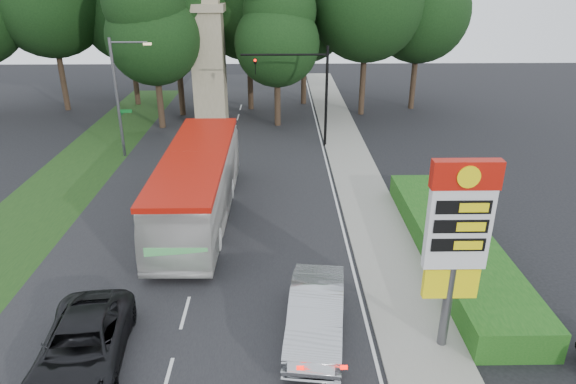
{
  "coord_description": "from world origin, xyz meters",
  "views": [
    {
      "loc": [
        3.63,
        -12.11,
        12.01
      ],
      "look_at": [
        4.03,
        10.41,
        2.2
      ],
      "focal_mm": 32.0,
      "sensor_mm": 36.0,
      "label": 1
    }
  ],
  "objects_px": {
    "monument": "(209,62)",
    "sedan_silver": "(316,314)",
    "traffic_signal_mast": "(308,83)",
    "transit_bus": "(198,186)",
    "streetlight_signs": "(120,93)",
    "gas_station_pylon": "(458,232)",
    "suv_charcoal": "(83,346)"
  },
  "relations": [
    {
      "from": "suv_charcoal",
      "to": "monument",
      "type": "bearing_deg",
      "value": 82.58
    },
    {
      "from": "streetlight_signs",
      "to": "sedan_silver",
      "type": "height_order",
      "value": "streetlight_signs"
    },
    {
      "from": "monument",
      "to": "traffic_signal_mast",
      "type": "bearing_deg",
      "value": -38.0
    },
    {
      "from": "monument",
      "to": "sedan_silver",
      "type": "height_order",
      "value": "monument"
    },
    {
      "from": "gas_station_pylon",
      "to": "transit_bus",
      "type": "bearing_deg",
      "value": 133.75
    },
    {
      "from": "monument",
      "to": "streetlight_signs",
      "type": "bearing_deg",
      "value": -121.97
    },
    {
      "from": "suv_charcoal",
      "to": "transit_bus",
      "type": "bearing_deg",
      "value": 72.58
    },
    {
      "from": "traffic_signal_mast",
      "to": "sedan_silver",
      "type": "relative_size",
      "value": 1.33
    },
    {
      "from": "streetlight_signs",
      "to": "transit_bus",
      "type": "relative_size",
      "value": 0.62
    },
    {
      "from": "streetlight_signs",
      "to": "suv_charcoal",
      "type": "height_order",
      "value": "streetlight_signs"
    },
    {
      "from": "gas_station_pylon",
      "to": "transit_bus",
      "type": "height_order",
      "value": "gas_station_pylon"
    },
    {
      "from": "suv_charcoal",
      "to": "gas_station_pylon",
      "type": "bearing_deg",
      "value": -2.24
    },
    {
      "from": "streetlight_signs",
      "to": "monument",
      "type": "relative_size",
      "value": 0.8
    },
    {
      "from": "traffic_signal_mast",
      "to": "streetlight_signs",
      "type": "relative_size",
      "value": 0.9
    },
    {
      "from": "traffic_signal_mast",
      "to": "transit_bus",
      "type": "xyz_separation_m",
      "value": [
        -6.24,
        -11.82,
        -2.88
      ]
    },
    {
      "from": "transit_bus",
      "to": "sedan_silver",
      "type": "distance_m",
      "value": 10.98
    },
    {
      "from": "streetlight_signs",
      "to": "monument",
      "type": "xyz_separation_m",
      "value": [
        4.99,
        7.99,
        0.67
      ]
    },
    {
      "from": "streetlight_signs",
      "to": "suv_charcoal",
      "type": "xyz_separation_m",
      "value": [
        4.19,
        -20.77,
        -3.65
      ]
    },
    {
      "from": "gas_station_pylon",
      "to": "sedan_silver",
      "type": "distance_m",
      "value": 5.64
    },
    {
      "from": "sedan_silver",
      "to": "suv_charcoal",
      "type": "xyz_separation_m",
      "value": [
        -7.67,
        -1.44,
        -0.1
      ]
    },
    {
      "from": "gas_station_pylon",
      "to": "suv_charcoal",
      "type": "relative_size",
      "value": 1.2
    },
    {
      "from": "transit_bus",
      "to": "gas_station_pylon",
      "type": "bearing_deg",
      "value": -45.34
    },
    {
      "from": "gas_station_pylon",
      "to": "suv_charcoal",
      "type": "xyz_separation_m",
      "value": [
        -12.0,
        -0.75,
        -3.66
      ]
    },
    {
      "from": "streetlight_signs",
      "to": "traffic_signal_mast",
      "type": "bearing_deg",
      "value": 8.92
    },
    {
      "from": "streetlight_signs",
      "to": "monument",
      "type": "height_order",
      "value": "monument"
    },
    {
      "from": "monument",
      "to": "suv_charcoal",
      "type": "bearing_deg",
      "value": -91.59
    },
    {
      "from": "traffic_signal_mast",
      "to": "monument",
      "type": "xyz_separation_m",
      "value": [
        -7.68,
        6.0,
        0.43
      ]
    },
    {
      "from": "monument",
      "to": "transit_bus",
      "type": "relative_size",
      "value": 0.78
    },
    {
      "from": "monument",
      "to": "sedan_silver",
      "type": "distance_m",
      "value": 28.48
    },
    {
      "from": "monument",
      "to": "transit_bus",
      "type": "xyz_separation_m",
      "value": [
        1.44,
        -17.82,
        -3.31
      ]
    },
    {
      "from": "streetlight_signs",
      "to": "transit_bus",
      "type": "xyz_separation_m",
      "value": [
        6.43,
        -9.83,
        -2.64
      ]
    },
    {
      "from": "streetlight_signs",
      "to": "transit_bus",
      "type": "bearing_deg",
      "value": -56.79
    }
  ]
}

